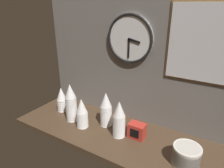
% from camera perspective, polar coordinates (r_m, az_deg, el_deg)
% --- Properties ---
extents(ground_plane, '(1.60, 0.56, 0.04)m').
position_cam_1_polar(ground_plane, '(1.56, 0.99, -14.04)').
color(ground_plane, '#4C3826').
extents(wall_tiled_back, '(1.60, 0.03, 1.05)m').
position_cam_1_polar(wall_tiled_back, '(1.54, 6.15, 7.91)').
color(wall_tiled_back, slate).
rests_on(wall_tiled_back, ground_plane).
extents(cup_stack_center_left, '(0.09, 0.09, 0.24)m').
position_cam_1_polar(cup_stack_center_left, '(1.56, -8.60, -8.17)').
color(cup_stack_center_left, white).
rests_on(cup_stack_center_left, ground_plane).
extents(cup_stack_center, '(0.09, 0.09, 0.28)m').
position_cam_1_polar(cup_stack_center, '(1.55, -1.73, -7.22)').
color(cup_stack_center, white).
rests_on(cup_stack_center, ground_plane).
extents(cup_stack_left, '(0.09, 0.09, 0.32)m').
position_cam_1_polar(cup_stack_left, '(1.64, -11.65, -5.20)').
color(cup_stack_left, white).
rests_on(cup_stack_left, ground_plane).
extents(cup_stack_far_left, '(0.09, 0.09, 0.22)m').
position_cam_1_polar(cup_stack_far_left, '(1.83, -14.16, -4.23)').
color(cup_stack_far_left, white).
rests_on(cup_stack_far_left, ground_plane).
extents(cup_stack_center_right, '(0.09, 0.09, 0.28)m').
position_cam_1_polar(cup_stack_center_right, '(1.43, 2.01, -9.95)').
color(cup_stack_center_right, white).
rests_on(cup_stack_center_right, ground_plane).
extents(bowl_stack_far_right, '(0.17, 0.17, 0.12)m').
position_cam_1_polar(bowl_stack_far_right, '(1.32, 20.48, -18.47)').
color(bowl_stack_far_right, beige).
rests_on(bowl_stack_far_right, ground_plane).
extents(wall_clock, '(0.36, 0.03, 0.36)m').
position_cam_1_polar(wall_clock, '(1.50, 5.03, 12.72)').
color(wall_clock, white).
extents(menu_board, '(0.47, 0.01, 0.50)m').
position_cam_1_polar(menu_board, '(1.36, 25.16, 10.29)').
color(menu_board, olive).
extents(napkin_dispenser, '(0.12, 0.08, 0.11)m').
position_cam_1_polar(napkin_dispenser, '(1.47, 7.12, -13.06)').
color(napkin_dispenser, red).
rests_on(napkin_dispenser, ground_plane).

